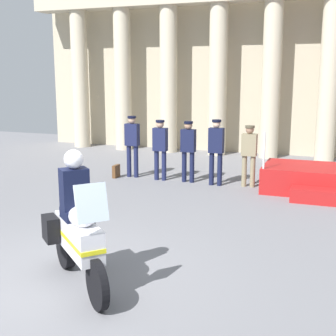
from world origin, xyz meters
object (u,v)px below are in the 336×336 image
Objects in this scene: reviewing_stand at (335,182)px; officer_in_row_3 at (216,147)px; officer_in_row_2 at (188,147)px; officer_in_row_0 at (132,141)px; briefcase_on_ground at (116,171)px; officer_in_row_1 at (160,145)px; motorcycle_with_rider at (77,230)px; officer_in_row_4 at (249,151)px.

reviewing_stand is 2.00× the size of officer_in_row_3.
officer_in_row_2 is 0.80m from officer_in_row_3.
officer_in_row_0 is 4.83× the size of briefcase_on_ground.
motorcycle_with_rider is at bearing 101.82° from officer_in_row_1.
officer_in_row_2 is (1.68, -0.06, -0.05)m from officer_in_row_0.
officer_in_row_3 is at bearing 178.12° from officer_in_row_1.
motorcycle_with_rider reaches higher than officer_in_row_0.
officer_in_row_2 is (-3.77, -0.04, 0.67)m from reviewing_stand.
motorcycle_with_rider reaches higher than officer_in_row_3.
reviewing_stand is at bearing -179.78° from officer_in_row_0.
motorcycle_with_rider is (-3.27, -6.52, 0.49)m from reviewing_stand.
motorcycle_with_rider reaches higher than reviewing_stand.
officer_in_row_0 is 1.04× the size of officer_in_row_1.
officer_in_row_4 is at bearing 122.09° from motorcycle_with_rider.
motorcycle_with_rider reaches higher than officer_in_row_2.
officer_in_row_4 is 6.62m from motorcycle_with_rider.
officer_in_row_2 is at bearing 136.40° from motorcycle_with_rider.
officer_in_row_2 is 4.60× the size of briefcase_on_ground.
officer_in_row_4 is 4.45× the size of briefcase_on_ground.
officer_in_row_3 reaches higher than reviewing_stand.
briefcase_on_ground is (-2.09, -0.17, -0.80)m from officer_in_row_2.
officer_in_row_1 is at bearing 2.83° from officer_in_row_2.
officer_in_row_2 is 0.95× the size of officer_in_row_3.
officer_in_row_0 is (-5.45, 0.02, 0.72)m from reviewing_stand.
officer_in_row_3 is at bearing 173.43° from officer_in_row_2.
officer_in_row_0 is 1.05× the size of officer_in_row_2.
reviewing_stand is at bearing 1.97° from briefcase_on_ground.
officer_in_row_2 is at bearing 1.54° from officer_in_row_4.
officer_in_row_1 reaches higher than reviewing_stand.
motorcycle_with_rider is at bearing 94.87° from officer_in_row_2.
officer_in_row_3 is 0.91× the size of motorcycle_with_rider.
officer_in_row_2 is 2.25m from briefcase_on_ground.
officer_in_row_1 is 0.96× the size of officer_in_row_3.
motorcycle_with_rider is at bearing 87.82° from officer_in_row_3.
officer_in_row_0 is 6.90m from motorcycle_with_rider.
briefcase_on_ground is at bearing 1.81° from officer_in_row_3.
officer_in_row_3 is 0.86m from officer_in_row_4.
briefcase_on_ground is (-0.41, -0.22, -0.85)m from officer_in_row_0.
reviewing_stand reaches higher than briefcase_on_ground.
reviewing_stand is at bearing 105.36° from motorcycle_with_rider.
officer_in_row_1 is (-4.56, -0.07, 0.67)m from reviewing_stand.
motorcycle_with_rider is at bearing 80.56° from officer_in_row_4.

